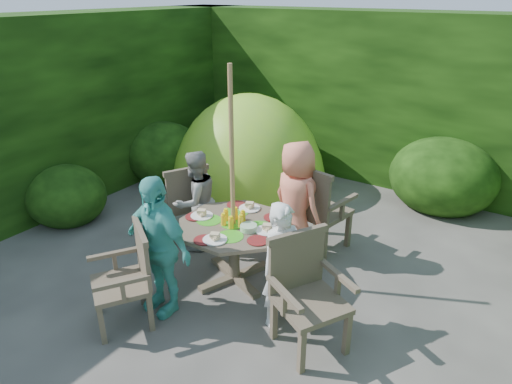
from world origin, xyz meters
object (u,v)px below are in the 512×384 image
Objects in this scene: child_right at (283,266)px; child_front at (158,246)px; child_left at (196,201)px; child_back at (296,202)px; dome_tent at (249,186)px; patio_table at (234,233)px; parasol_pole at (232,182)px; garden_chair_right at (306,291)px; garden_chair_front at (128,277)px; garden_chair_left at (184,201)px; garden_chair_back at (317,208)px.

child_front reaches higher than child_right.
child_left is 1.13m from child_back.
child_front is at bearing 34.60° from child_left.
patio_table is at bearing -55.46° from dome_tent.
parasol_pole is at bearing 79.60° from child_left.
garden_chair_right is (1.03, -0.39, -0.59)m from parasol_pole.
garden_chair_front is (-1.41, -0.64, -0.03)m from garden_chair_right.
garden_chair_left is 1.90m from child_right.
child_right is (1.77, -0.68, 0.11)m from garden_chair_left.
parasol_pole is at bearing 73.33° from child_front.
garden_chair_front is 3.28m from dome_tent.
parasol_pole reaches higher than garden_chair_front.
garden_chair_front is 1.91m from child_back.
garden_chair_back is 1.37m from child_left.
patio_table is at bearing 91.47° from child_right.
dome_tent is at bearing 121.44° from parasol_pole.
dome_tent reaches higher than child_front.
parasol_pole is 2.68m from dome_tent.
dome_tent is (-0.89, 3.12, -0.47)m from garden_chair_front.
child_right and child_left have the same top height.
patio_table is 1.54× the size of garden_chair_right.
child_right is at bearing 95.43° from garden_chair_left.
child_left is at bearing -70.53° from dome_tent.
child_right is at bearing 114.75° from garden_chair_back.
garden_chair_back is (1.44, 0.62, 0.05)m from garden_chair_left.
child_front is (0.10, 0.29, 0.20)m from garden_chair_front.
garden_chair_right is 2.20m from garden_chair_left.
patio_table is 0.80m from child_right.
dome_tent reaches higher than child_back.
child_right is at bearing 99.46° from garden_chair_right.
patio_table is at bearing 78.44° from garden_chair_back.
child_right is 1.13m from child_back.
child_back reaches higher than garden_chair_left.
garden_chair_back is 0.85× the size of child_right.
garden_chair_left is 0.77× the size of child_left.
child_right is at bearing 65.83° from garden_chair_front.
garden_chair_right is 1.90m from child_left.
garden_chair_left is 1.56m from garden_chair_front.
garden_chair_left is at bearing -78.65° from dome_tent.
parasol_pole is 1.87× the size of child_left.
child_right is at bearing -21.36° from patio_table.
patio_table is at bearing 73.05° from child_front.
dome_tent is at bearing 138.46° from garden_chair_front.
child_left reaches higher than garden_chair_front.
garden_chair_right is at bearing -20.74° from parasol_pole.
child_front reaches higher than garden_chair_right.
child_right is 0.87× the size of child_front.
child_left is (-0.36, 1.32, 0.12)m from garden_chair_front.
dome_tent reaches higher than garden_chair_back.
child_front is (0.74, -1.14, 0.19)m from garden_chair_left.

